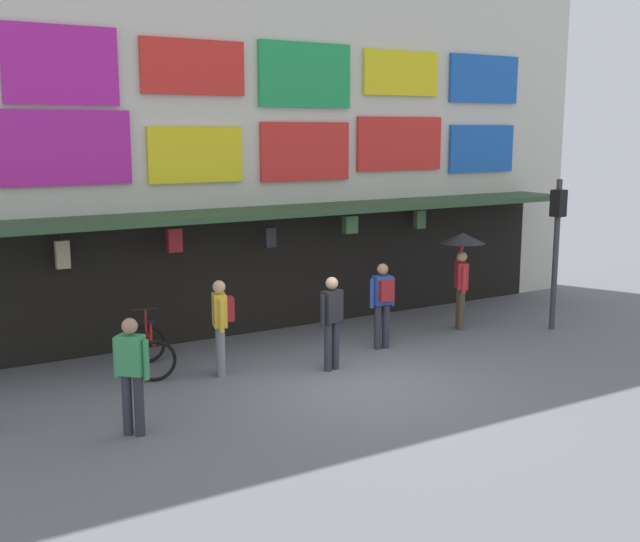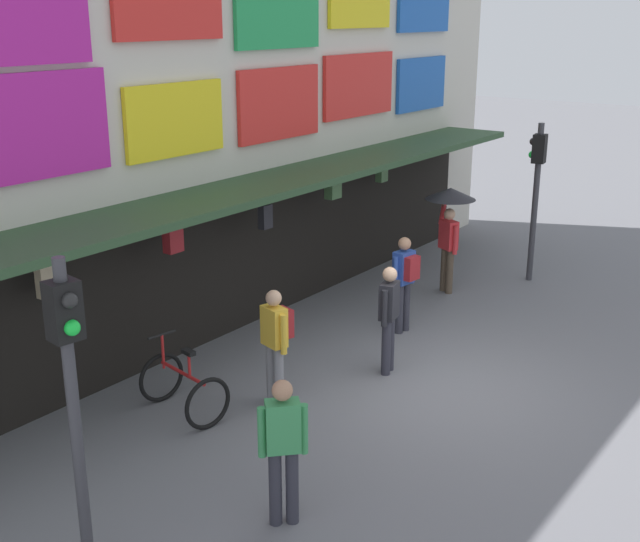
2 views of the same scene
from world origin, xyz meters
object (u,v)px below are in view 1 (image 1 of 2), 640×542
at_px(traffic_light_far, 557,230).
at_px(pedestrian_in_green, 383,299).
at_px(pedestrian_in_red, 221,320).
at_px(pedestrian_in_white, 132,370).
at_px(pedestrian_in_purple, 332,318).
at_px(bicycle_parked, 150,350).
at_px(pedestrian_with_umbrella, 462,253).

distance_m(traffic_light_far, pedestrian_in_green, 4.21).
xyz_separation_m(traffic_light_far, pedestrian_in_red, (-7.35, 0.70, -1.16)).
bearing_deg(pedestrian_in_red, pedestrian_in_white, -139.35).
xyz_separation_m(pedestrian_in_purple, pedestrian_in_green, (1.56, 0.64, 0.04)).
distance_m(pedestrian_in_purple, pedestrian_in_green, 1.69).
bearing_deg(pedestrian_in_white, bicycle_parked, 66.71).
bearing_deg(pedestrian_in_green, pedestrian_in_purple, -157.54).
relative_size(traffic_light_far, pedestrian_in_purple, 1.90).
bearing_deg(pedestrian_with_umbrella, traffic_light_far, -30.91).
distance_m(bicycle_parked, pedestrian_with_umbrella, 6.80).
bearing_deg(pedestrian_in_green, pedestrian_with_umbrella, 9.58).
bearing_deg(pedestrian_with_umbrella, pedestrian_in_green, -170.42).
xyz_separation_m(traffic_light_far, pedestrian_with_umbrella, (-1.69, 1.01, -0.50)).
relative_size(pedestrian_with_umbrella, pedestrian_in_purple, 1.24).
bearing_deg(pedestrian_with_umbrella, bicycle_parked, 175.79).
bearing_deg(pedestrian_in_purple, pedestrian_in_green, 22.46).
height_order(pedestrian_in_red, pedestrian_with_umbrella, pedestrian_with_umbrella).
relative_size(bicycle_parked, pedestrian_with_umbrella, 0.61).
xyz_separation_m(pedestrian_with_umbrella, pedestrian_in_white, (-7.81, -2.16, -0.69)).
relative_size(pedestrian_in_red, pedestrian_in_purple, 1.00).
distance_m(bicycle_parked, pedestrian_in_purple, 3.24).
bearing_deg(traffic_light_far, pedestrian_in_red, 174.60).
distance_m(bicycle_parked, pedestrian_in_green, 4.48).
xyz_separation_m(pedestrian_in_red, pedestrian_in_white, (-2.15, -1.85, -0.04)).
distance_m(pedestrian_with_umbrella, pedestrian_in_purple, 4.07).
bearing_deg(bicycle_parked, traffic_light_far, -10.19).
xyz_separation_m(traffic_light_far, pedestrian_in_purple, (-5.56, -0.02, -1.19)).
xyz_separation_m(pedestrian_in_green, pedestrian_in_white, (-5.50, -1.77, -0.04)).
bearing_deg(traffic_light_far, pedestrian_in_white, -173.10).
bearing_deg(pedestrian_in_white, pedestrian_with_umbrella, 15.46).
relative_size(pedestrian_with_umbrella, pedestrian_in_white, 1.24).
bearing_deg(bicycle_parked, pedestrian_in_green, -11.44).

